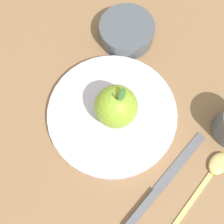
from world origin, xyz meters
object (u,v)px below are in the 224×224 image
apple (116,106)px  knife (159,189)px  spoon (213,172)px  dinner_plate (112,114)px  side_bowl (127,31)px

apple → knife: apple is taller
spoon → dinner_plate: bearing=129.5°
apple → side_bowl: bearing=63.2°
apple → spoon: 0.22m
knife → spoon: bearing=-3.0°
apple → spoon: size_ratio=0.57×
apple → side_bowl: apple is taller
dinner_plate → knife: size_ratio=1.23×
side_bowl → spoon: (0.05, -0.34, -0.02)m
side_bowl → knife: bearing=-100.0°
apple → spoon: apple is taller
dinner_plate → spoon: size_ratio=1.58×
knife → spoon: (0.11, -0.01, 0.00)m
apple → knife: (0.03, -0.16, -0.05)m
apple → side_bowl: 0.19m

